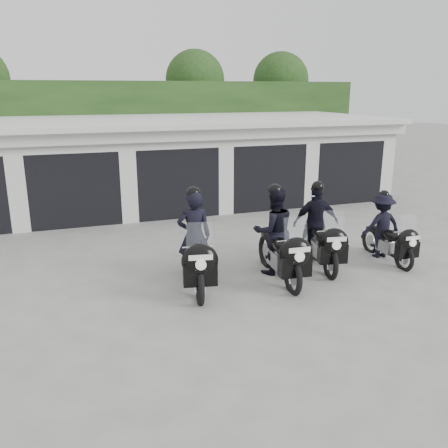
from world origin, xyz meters
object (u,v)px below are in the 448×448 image
object	(u,v)px
police_bike_a	(196,248)
police_bike_d	(385,230)
police_bike_c	(318,229)
police_bike_b	(277,238)

from	to	relation	value
police_bike_a	police_bike_d	distance (m)	4.73
police_bike_d	police_bike_c	bearing A→B (deg)	173.60
police_bike_c	police_bike_d	bearing A→B (deg)	2.93
police_bike_b	police_bike_c	xyz separation A→B (m)	(1.24, 0.41, -0.03)
police_bike_d	police_bike_a	bearing A→B (deg)	-177.06
police_bike_a	police_bike_b	distance (m)	1.81
police_bike_c	police_bike_d	distance (m)	1.70
police_bike_b	police_bike_a	bearing A→B (deg)	-177.65
police_bike_a	police_bike_c	distance (m)	3.07
police_bike_b	police_bike_c	distance (m)	1.31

